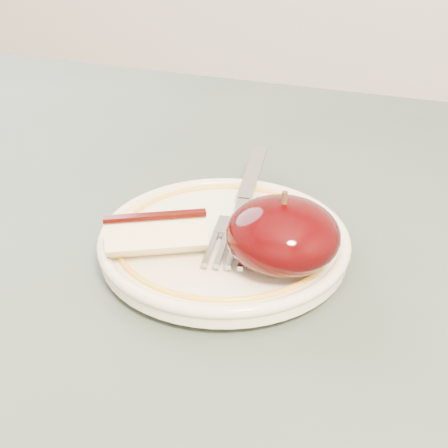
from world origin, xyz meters
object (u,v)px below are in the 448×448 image
(plate, at_px, (224,241))
(fork, at_px, (243,201))
(table, at_px, (91,355))
(apple_half, at_px, (282,235))

(plate, xyz_separation_m, fork, (-0.00, 0.05, 0.01))
(table, height_order, plate, plate)
(apple_half, height_order, fork, apple_half)
(table, xyz_separation_m, fork, (0.10, 0.09, 0.11))
(table, relative_size, apple_half, 11.95)
(table, relative_size, fork, 4.61)
(table, bearing_deg, plate, 24.34)
(apple_half, xyz_separation_m, fork, (-0.05, 0.07, -0.02))
(table, bearing_deg, apple_half, 8.57)
(table, relative_size, plate, 4.98)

